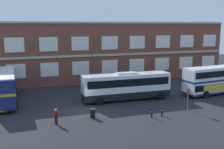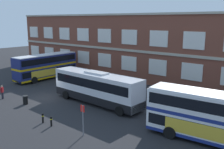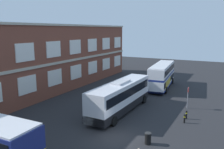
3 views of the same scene
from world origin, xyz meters
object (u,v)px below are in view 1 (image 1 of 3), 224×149
Objects in this scene: bus_stand_flag at (188,98)px; safety_bollard_west at (152,113)px; safety_bollard_east at (162,112)px; touring_coach at (126,86)px; waiting_passenger at (56,116)px; double_decker_near at (5,86)px; double_decker_middle at (217,79)px; station_litter_bin at (93,113)px.

safety_bollard_west is (-4.97, -0.57, -1.14)m from bus_stand_flag.
bus_stand_flag is 2.84× the size of safety_bollard_east.
bus_stand_flag reaches higher than safety_bollard_east.
touring_coach is at bearing 90.32° from safety_bollard_west.
waiting_passenger is at bearing 173.03° from safety_bollard_west.
safety_bollard_east is at bearing -6.08° from waiting_passenger.
safety_bollard_east is at bearing 1.19° from safety_bollard_west.
double_decker_near is 11.63m from waiting_passenger.
safety_bollard_west is at bearing -155.44° from double_decker_middle.
double_decker_near is at bearing 145.41° from safety_bollard_east.
waiting_passenger is 4.13m from station_litter_bin.
bus_stand_flag is (20.44, -11.01, -0.51)m from double_decker_near.
bus_stand_flag is (5.01, -6.93, -0.27)m from touring_coach.
bus_stand_flag is (-9.03, -5.83, -0.51)m from double_decker_middle.
safety_bollard_west is 1.27m from safety_bollard_east.
safety_bollard_east is at bearing -153.41° from double_decker_middle.
safety_bollard_west is at bearing -173.45° from bus_stand_flag.
touring_coach is 4.46× the size of bus_stand_flag.
touring_coach is 7.63m from safety_bollard_west.
bus_stand_flag is at bearing -54.14° from touring_coach.
double_decker_near is 0.92× the size of touring_coach.
waiting_passenger is 0.63× the size of bus_stand_flag.
safety_bollard_west is 1.00× the size of safety_bollard_east.
double_decker_middle is at bearing -9.97° from double_decker_near.
double_decker_near is 11.64× the size of safety_bollard_east.
safety_bollard_east is (11.53, -1.23, -0.44)m from waiting_passenger.
waiting_passenger is at bearing -148.54° from touring_coach.
waiting_passenger is 11.60m from safety_bollard_east.
double_decker_near reaches higher than safety_bollard_east.
bus_stand_flag is 3.91m from safety_bollard_east.
touring_coach is 8.42m from station_litter_bin.
double_decker_near is 11.64× the size of safety_bollard_west.
station_litter_bin is (-11.18, 1.37, -1.12)m from bus_stand_flag.
double_decker_near is at bearing 165.21° from touring_coach.
station_litter_bin is at bearing -167.57° from double_decker_middle.
touring_coach reaches higher than station_litter_bin.
touring_coach is 12.68× the size of safety_bollard_east.
safety_bollard_west is (0.04, -7.50, -1.42)m from touring_coach.
safety_bollard_west is at bearing -6.97° from waiting_passenger.
bus_stand_flag is at bearing -28.30° from double_decker_near.
double_decker_near and double_decker_middle have the same top height.
station_litter_bin is at bearing 162.61° from safety_bollard_west.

